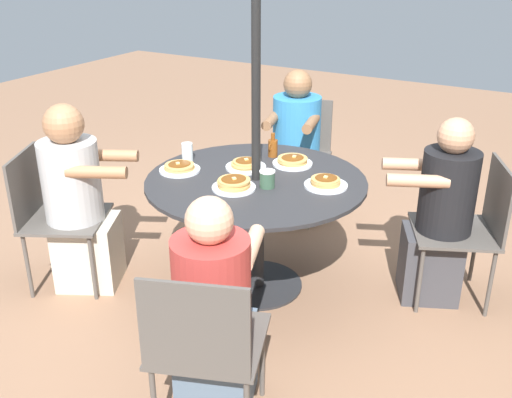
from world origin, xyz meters
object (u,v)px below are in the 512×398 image
object	(u,v)px
patio_chair_south	(204,342)
coffee_cup	(267,179)
patio_chair_west	(470,223)
diner_south	(214,318)
diner_north	(295,153)
pancake_plate_b	(234,184)
pancake_plate_e	(246,165)
drinking_glass_a	(187,152)
patio_chair_north	(300,148)
diner_east	(79,205)
pancake_plate_d	(292,161)
syrup_bottle	(273,147)
pancake_plate_a	(326,183)
patio_chair_east	(51,210)
patio_table	(256,200)
pancake_plate_c	(180,168)
diner_west	(440,218)

from	to	relation	value
patio_chair_south	coffee_cup	xyz separation A→B (m)	(-1.08, -0.31, 0.27)
patio_chair_west	diner_south	bearing A→B (deg)	128.86
diner_north	pancake_plate_b	bearing A→B (deg)	86.40
pancake_plate_e	drinking_glass_a	world-z (taller)	drinking_glass_a
patio_chair_north	diner_east	world-z (taller)	diner_east
diner_south	patio_chair_west	size ratio (longest dim) A/B	1.26
pancake_plate_d	pancake_plate_e	world-z (taller)	pancake_plate_e
diner_east	syrup_bottle	distance (m)	1.23
diner_north	pancake_plate_e	distance (m)	0.93
diner_east	syrup_bottle	size ratio (longest dim) A/B	7.44
diner_east	coffee_cup	size ratio (longest dim) A/B	11.74
pancake_plate_a	pancake_plate_d	xyz separation A→B (m)	(-0.22, -0.31, -0.00)
patio_chair_east	diner_north	bearing A→B (deg)	124.87
pancake_plate_a	pancake_plate_b	size ratio (longest dim) A/B	1.00
diner_north	drinking_glass_a	size ratio (longest dim) A/B	9.98
diner_south	syrup_bottle	distance (m)	1.47
patio_chair_south	syrup_bottle	world-z (taller)	syrup_bottle
patio_table	diner_east	xyz separation A→B (m)	(0.48, -0.93, -0.05)
patio_table	pancake_plate_d	distance (m)	0.36
patio_chair_north	pancake_plate_e	bearing A→B (deg)	84.27
diner_east	pancake_plate_c	xyz separation A→B (m)	(-0.37, 0.48, 0.20)
pancake_plate_b	diner_north	bearing A→B (deg)	-169.69
patio_chair_north	syrup_bottle	xyz separation A→B (m)	(0.80, 0.19, 0.28)
diner_north	pancake_plate_c	distance (m)	1.17
diner_south	drinking_glass_a	distance (m)	1.39
patio_chair_west	drinking_glass_a	bearing A→B (deg)	81.11
diner_north	pancake_plate_d	bearing A→B (deg)	100.96
pancake_plate_b	pancake_plate_e	distance (m)	0.32
pancake_plate_d	drinking_glass_a	xyz separation A→B (m)	(0.26, -0.59, 0.04)
diner_east	diner_south	bearing A→B (deg)	41.43
syrup_bottle	pancake_plate_c	bearing A→B (deg)	-35.67
diner_north	pancake_plate_a	bearing A→B (deg)	110.93
patio_table	pancake_plate_c	size ratio (longest dim) A/B	5.24
patio_table	pancake_plate_c	distance (m)	0.49
pancake_plate_c	pancake_plate_d	xyz separation A→B (m)	(-0.43, 0.53, 0.00)
patio_chair_south	diner_east	bearing A→B (deg)	133.67
patio_chair_south	diner_west	size ratio (longest dim) A/B	0.77
diner_north	syrup_bottle	size ratio (longest dim) A/B	7.35
diner_south	pancake_plate_b	world-z (taller)	diner_south
syrup_bottle	diner_east	bearing A→B (deg)	-43.97
syrup_bottle	drinking_glass_a	size ratio (longest dim) A/B	1.36
patio_chair_west	coffee_cup	xyz separation A→B (m)	(0.57, -1.00, 0.27)
diner_south	pancake_plate_a	distance (m)	1.11
diner_north	diner_west	bearing A→B (deg)	140.17
pancake_plate_a	drinking_glass_a	xyz separation A→B (m)	(0.04, -0.91, 0.03)
patio_chair_north	diner_east	xyz separation A→B (m)	(1.67, -0.64, 0.04)
patio_chair_north	patio_chair_south	world-z (taller)	same
diner_south	pancake_plate_e	xyz separation A→B (m)	(-1.11, -0.50, 0.24)
pancake_plate_a	diner_south	bearing A→B (deg)	-1.50
patio_chair_north	pancake_plate_e	size ratio (longest dim) A/B	3.48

